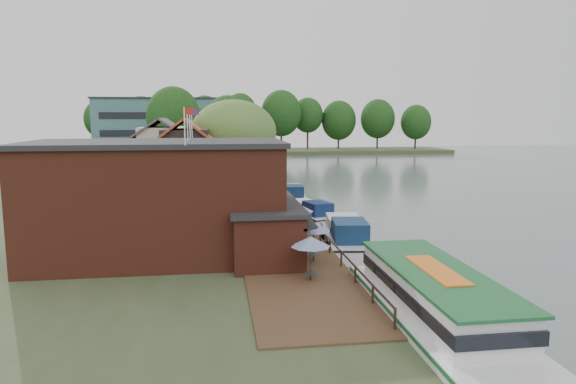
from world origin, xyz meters
name	(u,v)px	position (x,y,z in m)	size (l,w,h in m)	color
ground	(398,258)	(0.00, 0.00, 0.00)	(260.00, 260.00, 0.00)	#53605F
land_bank	(77,189)	(-30.00, 35.00, 0.50)	(50.00, 140.00, 1.00)	#384728
quay_deck	(268,218)	(-8.00, 10.00, 1.05)	(6.00, 50.00, 0.10)	#47301E
quay_rail	(298,211)	(-5.30, 10.50, 1.50)	(0.20, 49.00, 1.00)	black
pub	(191,199)	(-14.00, -1.00, 4.65)	(20.00, 11.00, 7.30)	maroon
hotel_block	(165,130)	(-22.00, 70.00, 7.15)	(25.40, 12.40, 12.30)	#38666B
cottage_a	(187,166)	(-15.00, 14.00, 5.25)	(8.60, 7.60, 8.50)	black
cottage_b	(163,158)	(-18.00, 24.00, 5.25)	(9.60, 8.60, 8.50)	beige
cottage_c	(202,152)	(-14.00, 33.00, 5.25)	(7.60, 7.60, 8.50)	black
willow	(234,152)	(-10.50, 19.00, 6.21)	(8.60, 8.60, 10.43)	#476B2D
umbrella_0	(311,258)	(-7.55, -7.26, 2.29)	(2.11, 2.11, 2.38)	navy
umbrella_1	(314,241)	(-6.68, -3.62, 2.29)	(2.06, 2.06, 2.38)	navy
umbrella_2	(289,235)	(-7.87, -1.62, 2.29)	(2.10, 2.10, 2.38)	navy
umbrella_3	(299,220)	(-6.52, 2.76, 2.29)	(2.12, 2.12, 2.38)	navy
umbrella_4	(272,214)	(-8.17, 5.31, 2.29)	(1.96, 1.96, 2.38)	#1B2098
umbrella_5	(277,206)	(-7.39, 8.87, 2.29)	(2.27, 2.27, 2.38)	navy
umbrella_6	(274,201)	(-7.31, 11.63, 2.29)	(2.07, 2.07, 2.38)	navy
cruiser_0	(346,232)	(-2.98, 2.80, 1.27)	(3.37, 10.41, 2.55)	silver
cruiser_1	(310,210)	(-3.81, 13.06, 1.06)	(2.88, 8.93, 2.13)	silver
cruiser_2	(293,193)	(-3.73, 23.83, 1.11)	(2.99, 9.25, 2.22)	white
tour_boat	(442,311)	(-3.11, -13.67, 1.63)	(4.20, 14.92, 3.26)	silver
swan	(436,331)	(-2.82, -12.51, 0.22)	(0.44, 0.44, 0.44)	white
bank_tree_0	(228,136)	(-10.50, 43.51, 6.92)	(6.65, 6.65, 11.85)	#143811
bank_tree_1	(174,129)	(-18.92, 51.95, 7.77)	(8.66, 8.66, 13.54)	#143811
bank_tree_2	(207,137)	(-13.69, 56.52, 6.28)	(6.48, 6.48, 10.57)	#143811
bank_tree_3	(202,128)	(-15.05, 79.48, 7.25)	(8.99, 8.99, 12.50)	#143811
bank_tree_4	(193,128)	(-17.23, 87.98, 7.00)	(7.86, 7.86, 12.00)	#143811
bank_tree_5	(224,128)	(-10.02, 94.09, 6.92)	(8.27, 8.27, 11.85)	#143811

